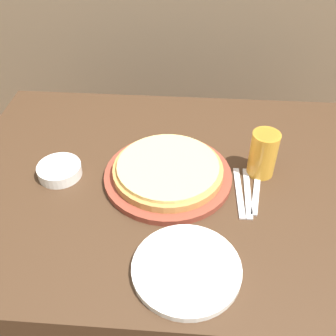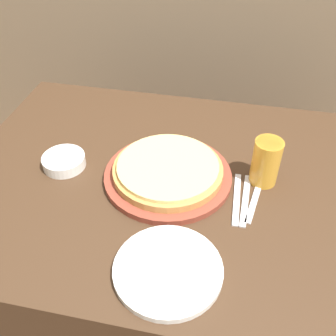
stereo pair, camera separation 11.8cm
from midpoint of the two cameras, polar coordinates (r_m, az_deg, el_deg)
ground_plane at (r=1.76m, az=2.50°, el=-18.84°), size 12.00×12.00×0.00m
dining_table at (r=1.47m, az=2.90°, el=-11.89°), size 1.34×0.98×0.71m
pizza_on_board at (r=1.19m, az=2.84°, el=-0.66°), size 0.39×0.39×0.06m
beer_glass at (r=1.20m, az=16.82°, el=0.94°), size 0.08×0.08×0.15m
dinner_plate at (r=0.98m, az=3.57°, el=-14.72°), size 0.27×0.27×0.02m
side_bowl at (r=1.27m, az=-12.32°, el=0.86°), size 0.13×0.13×0.04m
fork at (r=1.17m, az=12.82°, el=-4.50°), size 0.02×0.21×0.00m
dinner_knife at (r=1.17m, az=14.04°, el=-4.66°), size 0.02×0.21×0.00m
spoon at (r=1.17m, az=15.25°, el=-4.81°), size 0.05×0.18×0.00m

